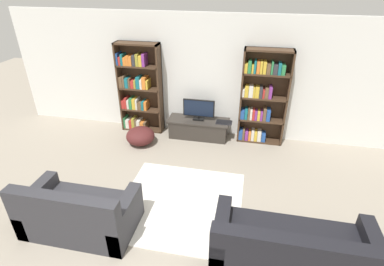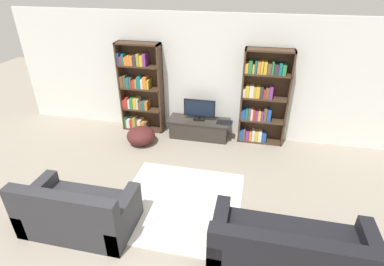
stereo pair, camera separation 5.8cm
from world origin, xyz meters
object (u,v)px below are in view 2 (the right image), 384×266
couch_right_sofa (291,253)px  beanbag_ottoman (141,136)px  bookshelf_right (262,98)px  bookshelf_left (139,89)px  television (199,109)px  tv_stand (199,128)px  couch_left_sectional (78,213)px  laptop (225,122)px

couch_right_sofa → beanbag_ottoman: size_ratio=3.24×
bookshelf_right → bookshelf_left: bearing=-180.0°
bookshelf_right → television: 1.33m
bookshelf_left → tv_stand: bookshelf_left is taller
bookshelf_left → couch_left_sectional: size_ratio=1.29×
tv_stand → television: bearing=90.0°
couch_right_sofa → tv_stand: bearing=119.6°
bookshelf_left → bookshelf_right: (2.67, 0.00, 0.01)m
laptop → bookshelf_left: bearing=175.2°
television → couch_right_sofa: 3.58m
couch_right_sofa → couch_left_sectional: bearing=178.7°
couch_left_sectional → beanbag_ottoman: (-0.01, 2.46, -0.10)m
couch_right_sofa → beanbag_ottoman: bearing=139.0°
television → beanbag_ottoman: 1.38m
bookshelf_right → beanbag_ottoman: bookshelf_right is taller
couch_left_sectional → bookshelf_left: bearing=94.3°
bookshelf_right → beanbag_ottoman: bearing=-164.4°
beanbag_ottoman → bookshelf_right: bearing=15.6°
television → laptop: 0.61m
bookshelf_left → tv_stand: 1.59m
laptop → beanbag_ottoman: laptop is taller
bookshelf_left → tv_stand: bearing=-5.3°
bookshelf_left → television: 1.43m
bookshelf_left → couch_right_sofa: size_ratio=1.02×
bookshelf_left → laptop: (1.95, -0.16, -0.54)m
tv_stand → laptop: (0.56, -0.03, 0.22)m
television → couch_right_sofa: (1.75, -3.10, -0.38)m
couch_right_sofa → laptop: bearing=111.3°
bookshelf_right → couch_right_sofa: 3.32m
laptop → beanbag_ottoman: 1.81m
bookshelf_left → couch_right_sofa: bearing=-45.7°
tv_stand → couch_right_sofa: couch_right_sofa is taller
bookshelf_left → television: (1.39, -0.11, -0.31)m
tv_stand → television: size_ratio=1.96×
television → laptop: bearing=-5.2°
laptop → beanbag_ottoman: (-1.72, -0.52, -0.25)m
laptop → couch_left_sectional: size_ratio=0.22×
television → couch_left_sectional: television is taller
couch_left_sectional → beanbag_ottoman: size_ratio=2.57×
couch_right_sofa → television: bearing=119.4°
tv_stand → television: 0.45m
couch_right_sofa → beanbag_ottoman: couch_right_sofa is taller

